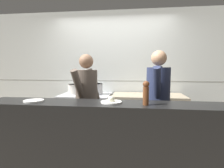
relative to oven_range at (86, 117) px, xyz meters
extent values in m
cube|color=silver|center=(0.50, 0.40, 0.85)|extent=(8.00, 0.06, 2.60)
cube|color=gray|center=(0.50, 0.37, 0.70)|extent=(8.00, 0.00, 0.01)
cube|color=#38383D|center=(0.00, 0.00, -0.02)|extent=(0.94, 0.70, 0.87)
cube|color=#B7BABF|center=(0.00, 0.00, 0.43)|extent=(0.96, 0.71, 0.04)
cube|color=#B7BABF|center=(0.00, -0.33, 0.04)|extent=(0.85, 0.03, 0.10)
cube|color=gray|center=(1.20, 0.00, 0.01)|extent=(1.33, 0.65, 0.92)
cube|color=black|center=(1.20, -0.30, -0.40)|extent=(1.30, 0.04, 0.10)
cube|color=black|center=(0.70, -1.31, 0.06)|extent=(3.16, 0.45, 1.02)
cylinder|color=beige|center=(-0.24, 0.04, 0.55)|extent=(0.24, 0.24, 0.19)
cylinder|color=beige|center=(-0.24, 0.04, 0.64)|extent=(0.26, 0.26, 0.01)
cylinder|color=#B7BABF|center=(0.18, 0.03, 0.56)|extent=(0.29, 0.29, 0.21)
cylinder|color=#B7BABF|center=(0.18, 0.03, 0.66)|extent=(0.31, 0.31, 0.01)
cube|color=#B7BABF|center=(1.48, -0.13, 0.47)|extent=(0.25, 0.12, 0.01)
cube|color=black|center=(1.31, -0.19, 0.48)|extent=(0.11, 0.06, 0.02)
cylinder|color=white|center=(-0.27, -1.34, 0.58)|extent=(0.23, 0.23, 0.02)
cylinder|color=white|center=(0.67, -1.30, 0.58)|extent=(0.25, 0.25, 0.02)
sphere|color=beige|center=(0.67, -1.30, 0.61)|extent=(0.09, 0.09, 0.09)
cylinder|color=brown|center=(1.06, -1.38, 0.67)|extent=(0.06, 0.06, 0.20)
sphere|color=brown|center=(1.06, -1.38, 0.80)|extent=(0.07, 0.07, 0.07)
cube|color=black|center=(0.22, -0.71, -0.07)|extent=(0.33, 0.26, 0.76)
cylinder|color=brown|center=(0.22, -0.71, 0.62)|extent=(0.42, 0.42, 0.63)
sphere|color=#8C664C|center=(0.22, -0.71, 1.07)|extent=(0.22, 0.22, 0.22)
cylinder|color=brown|center=(0.28, -0.52, 0.70)|extent=(0.19, 0.33, 0.53)
cylinder|color=brown|center=(0.15, -0.89, 0.70)|extent=(0.19, 0.33, 0.53)
cube|color=black|center=(1.29, -0.68, -0.06)|extent=(0.32, 0.25, 0.78)
cylinder|color=#262D4C|center=(1.29, -0.68, 0.65)|extent=(0.41, 0.41, 0.65)
sphere|color=tan|center=(1.29, -0.68, 1.11)|extent=(0.22, 0.22, 0.22)
cylinder|color=#262D4C|center=(1.33, -0.48, 0.73)|extent=(0.17, 0.34, 0.54)
cylinder|color=#262D4C|center=(1.24, -0.88, 0.73)|extent=(0.17, 0.34, 0.54)
camera|label=1|loc=(0.93, -3.28, 0.98)|focal=28.00mm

